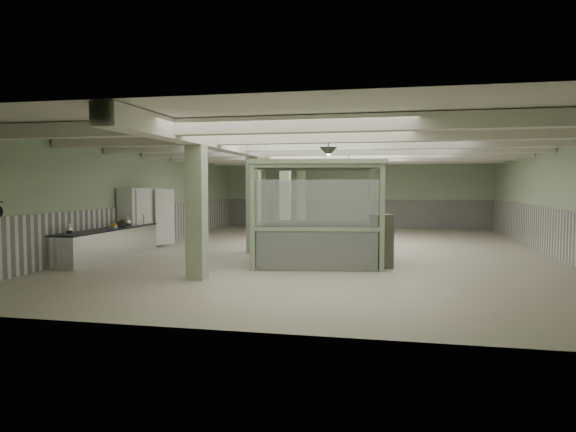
% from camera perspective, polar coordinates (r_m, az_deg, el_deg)
% --- Properties ---
extents(floor, '(20.00, 20.00, 0.00)m').
position_cam_1_polar(floor, '(17.68, 4.91, -3.87)').
color(floor, beige).
rests_on(floor, ground).
extents(ceiling, '(14.00, 20.00, 0.02)m').
position_cam_1_polar(ceiling, '(17.59, 4.97, 7.84)').
color(ceiling, silver).
rests_on(ceiling, wall_back).
extents(wall_back, '(14.00, 0.02, 3.60)m').
position_cam_1_polar(wall_back, '(27.50, 7.44, 2.47)').
color(wall_back, '#A9C29B').
rests_on(wall_back, floor).
extents(wall_front, '(14.00, 0.02, 3.60)m').
position_cam_1_polar(wall_front, '(7.72, -3.99, 0.19)').
color(wall_front, '#A9C29B').
rests_on(wall_front, floor).
extents(wall_left, '(0.02, 20.00, 3.60)m').
position_cam_1_polar(wall_left, '(19.65, -15.78, 2.01)').
color(wall_left, '#A9C29B').
rests_on(wall_left, floor).
extents(wall_right, '(0.02, 20.00, 3.60)m').
position_cam_1_polar(wall_right, '(18.10, 27.54, 1.64)').
color(wall_right, '#A9C29B').
rests_on(wall_right, floor).
extents(wainscot_left, '(0.05, 19.90, 1.50)m').
position_cam_1_polar(wainscot_left, '(19.69, -15.66, -1.05)').
color(wainscot_left, white).
rests_on(wainscot_left, floor).
extents(wainscot_right, '(0.05, 19.90, 1.50)m').
position_cam_1_polar(wainscot_right, '(18.15, 27.37, -1.67)').
color(wainscot_right, white).
rests_on(wainscot_right, floor).
extents(wainscot_back, '(13.90, 0.05, 1.50)m').
position_cam_1_polar(wainscot_back, '(27.51, 7.42, 0.28)').
color(wainscot_back, white).
rests_on(wainscot_back, floor).
extents(girder, '(0.45, 19.90, 0.40)m').
position_cam_1_polar(girder, '(18.05, -2.99, 7.04)').
color(girder, silver).
rests_on(girder, ceiling).
extents(beam_a, '(13.90, 0.35, 0.32)m').
position_cam_1_polar(beam_a, '(10.20, -0.14, 10.09)').
color(beam_a, silver).
rests_on(beam_a, ceiling).
extents(beam_b, '(13.90, 0.35, 0.32)m').
position_cam_1_polar(beam_b, '(12.65, 2.23, 8.79)').
color(beam_b, silver).
rests_on(beam_b, ceiling).
extents(beam_c, '(13.90, 0.35, 0.32)m').
position_cam_1_polar(beam_c, '(15.11, 3.83, 7.90)').
color(beam_c, silver).
rests_on(beam_c, ceiling).
extents(beam_d, '(13.90, 0.35, 0.32)m').
position_cam_1_polar(beam_d, '(17.58, 4.97, 7.26)').
color(beam_d, silver).
rests_on(beam_d, ceiling).
extents(beam_e, '(13.90, 0.35, 0.32)m').
position_cam_1_polar(beam_e, '(20.06, 5.83, 6.77)').
color(beam_e, silver).
rests_on(beam_e, ceiling).
extents(beam_f, '(13.90, 0.35, 0.32)m').
position_cam_1_polar(beam_f, '(22.54, 6.50, 6.39)').
color(beam_f, silver).
rests_on(beam_f, ceiling).
extents(beam_g, '(13.90, 0.35, 0.32)m').
position_cam_1_polar(beam_g, '(25.03, 7.03, 6.09)').
color(beam_g, silver).
rests_on(beam_g, ceiling).
extents(column_a, '(0.42, 0.42, 3.60)m').
position_cam_1_polar(column_a, '(12.31, -10.13, 1.34)').
color(column_a, '#A9BA95').
rests_on(column_a, floor).
extents(column_b, '(0.42, 0.42, 3.60)m').
position_cam_1_polar(column_b, '(17.05, -3.84, 1.94)').
color(column_b, '#A9BA95').
rests_on(column_b, floor).
extents(column_c, '(0.42, 0.42, 3.60)m').
position_cam_1_polar(column_c, '(21.91, -0.30, 2.27)').
color(column_c, '#A9BA95').
rests_on(column_c, floor).
extents(column_d, '(0.42, 0.42, 3.60)m').
position_cam_1_polar(column_d, '(25.83, 1.56, 2.44)').
color(column_d, '#A9BA95').
rests_on(column_d, floor).
extents(pendant_front, '(0.44, 0.44, 0.22)m').
position_cam_1_polar(pendant_front, '(12.54, 4.50, 7.13)').
color(pendant_front, '#334231').
rests_on(pendant_front, ceiling).
extents(pendant_mid, '(0.44, 0.44, 0.22)m').
position_cam_1_polar(pendant_mid, '(18.01, 6.74, 5.98)').
color(pendant_mid, '#334231').
rests_on(pendant_mid, ceiling).
extents(pendant_back, '(0.44, 0.44, 0.22)m').
position_cam_1_polar(pendant_back, '(22.99, 7.85, 5.40)').
color(pendant_back, '#334231').
rests_on(pendant_back, ceiling).
extents(prep_counter, '(0.84, 4.81, 0.91)m').
position_cam_1_polar(prep_counter, '(16.79, -19.26, -2.85)').
color(prep_counter, silver).
rests_on(prep_counter, floor).
extents(pitcher_near, '(0.22, 0.25, 0.30)m').
position_cam_1_polar(pitcher_near, '(15.29, -23.15, -1.32)').
color(pitcher_near, silver).
rests_on(pitcher_near, prep_counter).
extents(pitcher_far, '(0.28, 0.30, 0.32)m').
position_cam_1_polar(pitcher_far, '(17.50, -17.40, -0.60)').
color(pitcher_far, silver).
rests_on(pitcher_far, prep_counter).
extents(veg_colander, '(0.58, 0.58, 0.22)m').
position_cam_1_polar(veg_colander, '(17.66, -17.83, -0.74)').
color(veg_colander, '#3A3A3E').
rests_on(veg_colander, prep_counter).
extents(orange_bowl, '(0.27, 0.27, 0.09)m').
position_cam_1_polar(orange_bowl, '(16.74, -18.81, -1.20)').
color(orange_bowl, '#B2B2B7').
rests_on(orange_bowl, prep_counter).
extents(walkin_cooler, '(0.92, 2.30, 2.10)m').
position_cam_1_polar(walkin_cooler, '(18.77, -15.90, -0.34)').
color(walkin_cooler, white).
rests_on(walkin_cooler, floor).
extents(guard_booth, '(4.04, 3.57, 2.92)m').
position_cam_1_polar(guard_booth, '(14.69, 3.21, 2.23)').
color(guard_booth, '#8EA685').
rests_on(guard_booth, floor).
extents(filing_cabinet, '(0.69, 0.80, 1.45)m').
position_cam_1_polar(filing_cabinet, '(14.26, 10.32, -2.71)').
color(filing_cabinet, '#5C5F4F').
rests_on(filing_cabinet, floor).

